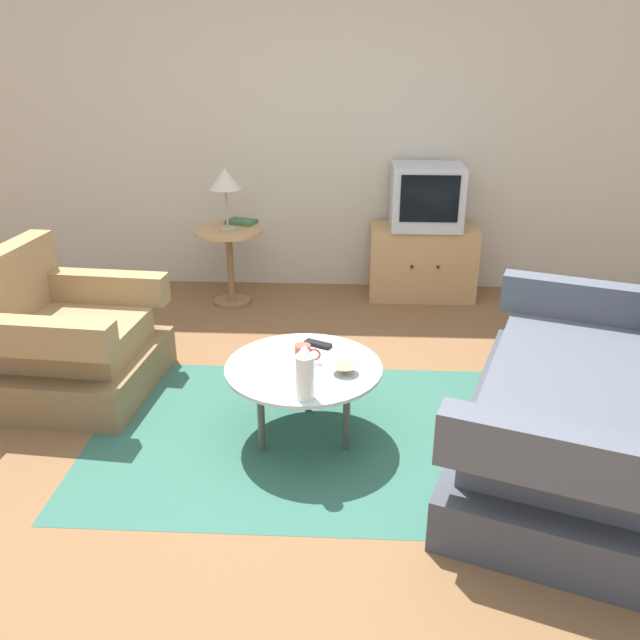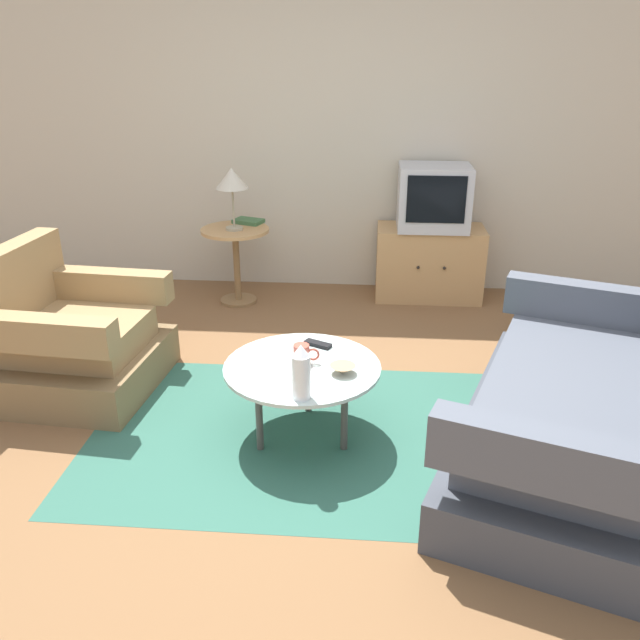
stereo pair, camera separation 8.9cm
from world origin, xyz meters
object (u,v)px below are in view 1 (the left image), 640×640
object	(u,v)px
tv_remote_dark	(318,344)
book	(241,222)
armchair	(67,345)
side_table	(229,250)
television	(426,197)
mug	(304,354)
coffee_table	(304,372)
couch	(585,408)
vase	(305,373)
tv_stand	(422,262)
bowl	(345,369)
table_lamp	(225,181)

from	to	relation	value
tv_remote_dark	book	xyz separation A→B (m)	(-0.70, 1.79, 0.19)
armchair	side_table	xyz separation A→B (m)	(0.70, 1.43, 0.14)
television	mug	bearing A→B (deg)	-111.25
coffee_table	side_table	xyz separation A→B (m)	(-0.71, 1.85, 0.06)
tv_remote_dark	coffee_table	bearing A→B (deg)	102.76
couch	vase	world-z (taller)	couch
television	side_table	bearing A→B (deg)	-171.73
couch	tv_stand	world-z (taller)	couch
mug	bowl	size ratio (longest dim) A/B	1.04
armchair	mug	bearing A→B (deg)	79.04
side_table	couch	bearing A→B (deg)	-44.15
coffee_table	book	distance (m)	2.14
armchair	coffee_table	size ratio (longest dim) A/B	1.21
television	table_lamp	size ratio (longest dim) A/B	1.16
tv_stand	table_lamp	world-z (taller)	table_lamp
coffee_table	table_lamp	xyz separation A→B (m)	(-0.71, 1.83, 0.59)
side_table	tv_remote_dark	xyz separation A→B (m)	(0.77, -1.62, -0.01)
mug	vase	bearing A→B (deg)	-84.70
vase	bowl	xyz separation A→B (m)	(0.18, 0.25, -0.11)
side_table	mug	world-z (taller)	side_table
tv_remote_dark	couch	bearing A→B (deg)	-169.77
vase	bowl	world-z (taller)	vase
mug	side_table	bearing A→B (deg)	111.17
mug	coffee_table	bearing A→B (deg)	-85.09
table_lamp	tv_remote_dark	xyz separation A→B (m)	(0.77, -1.59, -0.55)
television	tv_stand	bearing A→B (deg)	90.00
side_table	tv_stand	xyz separation A→B (m)	(1.50, 0.23, -0.14)
armchair	couch	xyz separation A→B (m)	(2.76, -0.57, 0.00)
coffee_table	book	bearing A→B (deg)	107.42
table_lamp	tv_remote_dark	bearing A→B (deg)	-64.32
side_table	vase	size ratio (longest dim) A/B	2.24
side_table	mug	distance (m)	1.96
table_lamp	bowl	xyz separation A→B (m)	(0.91, -1.89, -0.54)
side_table	book	size ratio (longest dim) A/B	2.30
side_table	tv_remote_dark	size ratio (longest dim) A/B	3.83
side_table	television	size ratio (longest dim) A/B	1.11
mug	armchair	bearing A→B (deg)	164.23
armchair	vase	world-z (taller)	armchair
armchair	television	bearing A→B (deg)	131.63
book	side_table	bearing A→B (deg)	-92.00
couch	mug	size ratio (longest dim) A/B	15.24
table_lamp	vase	distance (m)	2.31
table_lamp	bowl	distance (m)	2.17
table_lamp	bowl	bearing A→B (deg)	-64.30
side_table	mug	size ratio (longest dim) A/B	4.50
side_table	table_lamp	distance (m)	0.54
table_lamp	bowl	world-z (taller)	table_lamp
television	bowl	bearing A→B (deg)	-105.36
armchair	couch	bearing A→B (deg)	83.11
armchair	side_table	world-z (taller)	armchair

